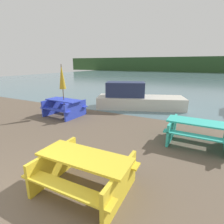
{
  "coord_description": "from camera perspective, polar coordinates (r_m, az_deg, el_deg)",
  "views": [
    {
      "loc": [
        2.86,
        -0.77,
        2.41
      ],
      "look_at": [
        0.31,
        4.12,
        0.85
      ],
      "focal_mm": 28.0,
      "sensor_mm": 36.0,
      "label": 1
    }
  ],
  "objects": [
    {
      "name": "picnic_table_blue",
      "position": [
        8.46,
        -15.35,
        1.88
      ],
      "size": [
        1.76,
        1.46,
        0.77
      ],
      "rotation": [
        0.0,
        0.0,
        -0.05
      ],
      "color": "blue",
      "rests_on": "ground_plane"
    },
    {
      "name": "boat",
      "position": [
        9.68,
        7.91,
        4.31
      ],
      "size": [
        4.86,
        3.04,
        1.41
      ],
      "rotation": [
        0.0,
        0.0,
        0.36
      ],
      "color": "beige",
      "rests_on": "water"
    },
    {
      "name": "far_treeline",
      "position": [
        52.52,
        25.18,
        13.87
      ],
      "size": [
        80.0,
        1.6,
        4.0
      ],
      "color": "#284723",
      "rests_on": "water"
    },
    {
      "name": "umbrella_gold",
      "position": [
        8.26,
        -16.02,
        10.89
      ],
      "size": [
        0.29,
        0.29,
        2.36
      ],
      "color": "brown",
      "rests_on": "ground_plane"
    },
    {
      "name": "picnic_table_teal",
      "position": [
        5.9,
        26.33,
        -5.32
      ],
      "size": [
        1.83,
        1.42,
        0.72
      ],
      "rotation": [
        0.0,
        0.0,
        -0.02
      ],
      "color": "#33B7A8",
      "rests_on": "ground_plane"
    },
    {
      "name": "picnic_table_yellow",
      "position": [
        3.56,
        -8.96,
        -17.86
      ],
      "size": [
        1.84,
        1.42,
        0.73
      ],
      "rotation": [
        0.0,
        0.0,
        0.02
      ],
      "color": "yellow",
      "rests_on": "ground_plane"
    },
    {
      "name": "water",
      "position": [
        32.65,
        22.8,
        10.32
      ],
      "size": [
        60.0,
        50.0,
        0.0
      ],
      "color": "slate",
      "rests_on": "ground_plane"
    }
  ]
}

